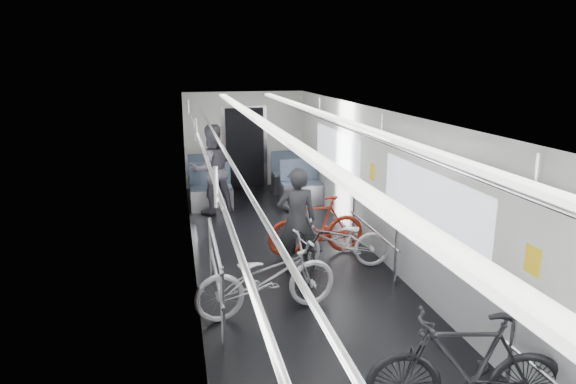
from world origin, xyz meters
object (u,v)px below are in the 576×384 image
at_px(bike_aisle, 311,248).
at_px(person_seated, 212,169).
at_px(bike_right_mid, 337,241).
at_px(person_standing, 297,221).
at_px(bike_right_near, 466,368).
at_px(bike_right_far, 316,226).
at_px(bike_left_far, 267,277).

height_order(bike_aisle, person_seated, person_seated).
relative_size(bike_right_mid, bike_aisle, 1.07).
bearing_deg(bike_aisle, person_standing, 169.55).
height_order(bike_right_near, bike_right_far, bike_right_near).
bearing_deg(bike_right_near, bike_left_far, -137.80).
xyz_separation_m(bike_right_near, bike_right_mid, (-0.02, 3.63, -0.10)).
height_order(bike_right_near, bike_right_mid, bike_right_near).
relative_size(bike_left_far, bike_aisle, 1.21).
bearing_deg(bike_aisle, person_seated, 124.77).
distance_m(person_standing, person_seated, 3.58).
bearing_deg(bike_right_far, person_seated, -154.26).
height_order(bike_right_far, bike_aisle, bike_right_far).
height_order(bike_right_near, bike_aisle, bike_right_near).
bearing_deg(person_standing, bike_right_far, -122.57).
bearing_deg(bike_left_far, person_standing, -38.29).
xyz_separation_m(bike_left_far, person_seated, (-0.34, 4.64, 0.45)).
bearing_deg(person_seated, person_standing, 88.31).
relative_size(bike_right_far, person_seated, 0.88).
bearing_deg(bike_right_mid, bike_right_far, -154.73).
xyz_separation_m(bike_right_mid, person_seated, (-1.67, 3.39, 0.51)).
relative_size(bike_aisle, person_standing, 0.95).
distance_m(bike_left_far, bike_right_far, 2.18).
bearing_deg(bike_aisle, bike_right_mid, 32.75).
bearing_deg(bike_right_far, bike_right_mid, 13.85).
relative_size(bike_right_mid, bike_right_far, 1.00).
bearing_deg(bike_left_far, person_seated, -4.98).
distance_m(bike_left_far, bike_right_near, 2.73).
bearing_deg(bike_right_far, bike_left_far, -34.55).
height_order(bike_right_mid, bike_aisle, bike_right_mid).
relative_size(bike_right_mid, person_seated, 0.88).
distance_m(bike_right_mid, bike_aisle, 0.48).
xyz_separation_m(bike_aisle, person_seated, (-1.22, 3.53, 0.54)).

